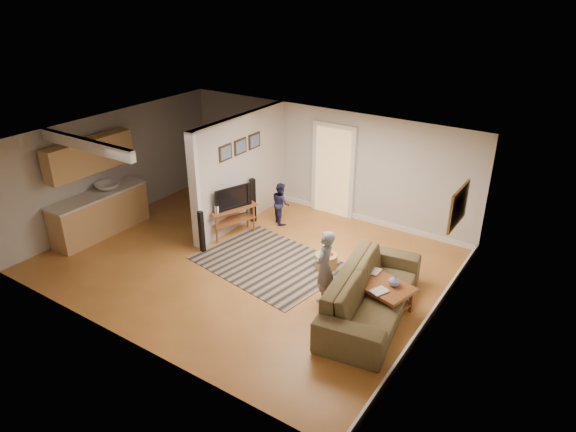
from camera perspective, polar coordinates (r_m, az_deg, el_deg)
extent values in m
plane|color=#925D25|center=(10.39, -4.55, -4.97)|extent=(7.50, 7.50, 0.00)
cube|color=beige|center=(12.14, 3.98, 6.16)|extent=(7.50, 0.04, 2.50)
cube|color=beige|center=(12.36, -18.70, 5.20)|extent=(0.04, 6.00, 2.50)
cube|color=beige|center=(8.26, 16.23, -4.59)|extent=(0.04, 6.00, 2.50)
cube|color=white|center=(9.38, -5.08, 8.32)|extent=(7.50, 6.00, 0.04)
cube|color=beige|center=(11.56, -5.08, 5.12)|extent=(0.15, 3.10, 2.50)
cube|color=white|center=(10.49, -10.32, 2.61)|extent=(0.22, 0.10, 2.50)
cube|color=white|center=(12.56, 3.75, 0.99)|extent=(7.50, 0.04, 0.12)
cube|color=white|center=(8.91, 15.11, -11.19)|extent=(0.04, 6.00, 0.12)
cube|color=#D8B272|center=(12.02, 5.05, 4.91)|extent=(0.90, 0.06, 2.10)
cube|color=tan|center=(11.97, -20.14, 0.16)|extent=(0.60, 2.20, 0.90)
cube|color=beige|center=(11.79, -20.48, 2.23)|extent=(0.64, 2.24, 0.05)
cube|color=tan|center=(11.51, -21.20, 6.28)|extent=(0.35, 2.00, 0.70)
imported|color=silver|center=(11.94, -19.37, 2.83)|extent=(0.54, 0.54, 0.19)
cube|color=black|center=(10.84, -6.98, 7.00)|extent=(0.03, 0.40, 0.34)
cube|color=black|center=(11.21, -5.33, 7.69)|extent=(0.03, 0.40, 0.34)
cube|color=black|center=(11.58, -3.78, 8.34)|extent=(0.03, 0.40, 0.34)
cube|color=olive|center=(8.93, 18.44, 1.01)|extent=(0.04, 0.90, 0.68)
cube|color=black|center=(10.29, -2.14, -5.17)|extent=(3.05, 2.44, 0.01)
imported|color=#474023|center=(8.99, 9.10, -10.61)|extent=(1.51, 2.92, 0.81)
cube|color=brown|center=(8.98, 9.95, -7.39)|extent=(1.32, 0.97, 0.06)
cube|color=silver|center=(8.97, 9.95, -7.36)|extent=(0.82, 0.59, 0.02)
cube|color=brown|center=(9.13, 9.81, -8.90)|extent=(1.20, 0.85, 0.03)
cube|color=brown|center=(9.19, 6.19, -7.90)|extent=(0.08, 0.08, 0.44)
cube|color=brown|center=(8.66, 11.40, -10.63)|extent=(0.08, 0.08, 0.44)
cube|color=brown|center=(9.55, 8.44, -6.64)|extent=(0.08, 0.08, 0.44)
cube|color=brown|center=(9.04, 13.57, -9.15)|extent=(0.08, 0.08, 0.44)
imported|color=navy|center=(8.92, 11.68, -7.55)|extent=(0.24, 0.24, 0.21)
cylinder|color=#166320|center=(8.87, 8.66, -6.57)|extent=(0.07, 0.07, 0.24)
imported|color=#998C4C|center=(9.26, 8.98, -5.99)|extent=(0.20, 0.27, 0.02)
imported|color=#66594C|center=(8.78, 9.65, -7.96)|extent=(0.31, 0.35, 0.02)
cube|color=brown|center=(11.12, -6.29, 0.91)|extent=(0.75, 1.16, 0.05)
cube|color=brown|center=(11.24, -6.21, -0.47)|extent=(0.68, 1.06, 0.03)
cylinder|color=brown|center=(11.16, -8.63, -0.97)|extent=(0.05, 0.05, 0.67)
cylinder|color=brown|center=(11.57, -4.55, 0.24)|extent=(0.05, 0.05, 0.67)
cylinder|color=brown|center=(10.95, -7.96, -1.48)|extent=(0.05, 0.05, 0.67)
cylinder|color=brown|center=(11.37, -3.83, -0.23)|extent=(0.05, 0.05, 0.67)
imported|color=black|center=(11.09, -6.24, 0.98)|extent=(0.41, 0.86, 0.50)
cylinder|color=white|center=(10.83, -7.92, 0.72)|extent=(0.09, 0.09, 0.16)
cube|color=black|center=(10.62, -9.57, -1.74)|extent=(0.11, 0.11, 0.91)
cube|color=black|center=(11.78, -3.92, 1.76)|extent=(0.13, 0.13, 1.05)
cylinder|color=olive|center=(10.10, 4.27, -4.99)|extent=(0.44, 0.44, 0.29)
sphere|color=red|center=(10.03, 4.68, -4.29)|extent=(0.13, 0.13, 0.13)
sphere|color=gold|center=(10.06, 4.02, -4.05)|extent=(0.13, 0.13, 0.13)
sphere|color=green|center=(9.96, 4.14, -4.24)|extent=(0.13, 0.13, 0.13)
imported|color=gray|center=(9.26, 3.96, -9.15)|extent=(0.37, 0.52, 1.34)
imported|color=#202043|center=(11.92, -0.79, -0.68)|extent=(0.60, 0.58, 0.97)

